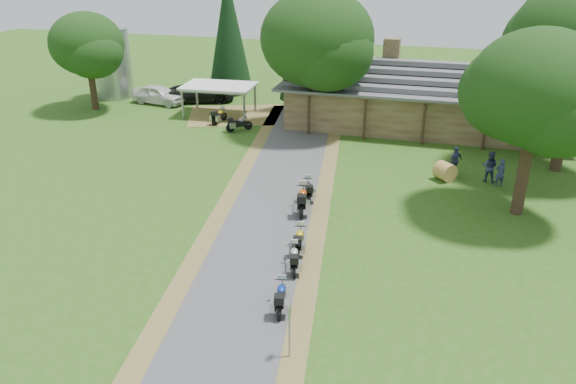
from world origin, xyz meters
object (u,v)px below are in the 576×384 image
(silo, at_px, (112,60))
(motorcycle_row_b, at_px, (294,257))
(car_dark_suv, at_px, (202,88))
(motorcycle_carport_b, at_px, (239,123))
(motorcycle_row_c, at_px, (299,239))
(motorcycle_row_d, at_px, (302,198))
(car_white_sedan, at_px, (159,92))
(carport, at_px, (219,100))
(motorcycle_carport_a, at_px, (219,115))
(motorcycle_row_a, at_px, (281,295))
(lodge, at_px, (428,94))
(motorcycle_row_e, at_px, (308,189))
(hay_bale, at_px, (445,171))

(silo, distance_m, motorcycle_row_b, 33.18)
(car_dark_suv, relative_size, motorcycle_carport_b, 3.44)
(motorcycle_row_c, relative_size, motorcycle_row_d, 0.84)
(car_white_sedan, bearing_deg, motorcycle_carport_b, -110.91)
(carport, relative_size, motorcycle_row_b, 3.29)
(carport, xyz_separation_m, motorcycle_carport_b, (2.97, -3.61, -0.59))
(motorcycle_carport_b, bearing_deg, car_dark_suv, 88.17)
(car_white_sedan, relative_size, motorcycle_row_c, 3.39)
(silo, relative_size, motorcycle_carport_a, 3.62)
(car_white_sedan, height_order, motorcycle_row_a, car_white_sedan)
(car_white_sedan, bearing_deg, lodge, -81.72)
(car_dark_suv, bearing_deg, motorcycle_row_e, -162.78)
(carport, height_order, motorcycle_row_e, carport)
(carport, distance_m, motorcycle_row_e, 17.56)
(car_white_sedan, height_order, motorcycle_row_c, car_white_sedan)
(lodge, height_order, carport, lodge)
(motorcycle_row_a, distance_m, hay_bale, 15.72)
(carport, distance_m, car_dark_suv, 4.59)
(lodge, height_order, motorcycle_row_e, lodge)
(lodge, distance_m, motorcycle_row_d, 17.79)
(lodge, xyz_separation_m, silo, (-27.21, 1.41, 0.80))
(car_white_sedan, bearing_deg, hay_bale, -105.37)
(carport, relative_size, motorcycle_row_d, 2.63)
(silo, height_order, carport, silo)
(lodge, height_order, motorcycle_row_d, lodge)
(carport, xyz_separation_m, motorcycle_row_d, (10.77, -15.48, -0.48))
(car_white_sedan, height_order, motorcycle_row_b, car_white_sedan)
(motorcycle_row_c, bearing_deg, car_dark_suv, 24.25)
(motorcycle_row_c, xyz_separation_m, motorcycle_row_e, (-0.94, 5.59, -0.02))
(car_dark_suv, bearing_deg, lodge, -117.24)
(motorcycle_row_b, height_order, motorcycle_row_c, motorcycle_row_c)
(carport, distance_m, motorcycle_carport_a, 2.39)
(motorcycle_carport_a, bearing_deg, motorcycle_row_d, -132.98)
(lodge, height_order, motorcycle_carport_b, lodge)
(motorcycle_row_b, xyz_separation_m, hay_bale, (5.92, 11.82, -0.04))
(motorcycle_row_a, bearing_deg, motorcycle_row_c, -5.64)
(motorcycle_row_a, xyz_separation_m, motorcycle_row_e, (-1.35, 9.95, 0.01))
(motorcycle_row_e, height_order, hay_bale, motorcycle_row_e)
(silo, relative_size, carport, 1.17)
(car_dark_suv, height_order, motorcycle_carport_a, car_dark_suv)
(lodge, bearing_deg, silo, 177.04)
(carport, xyz_separation_m, motorcycle_row_a, (12.05, -23.86, -0.62))
(hay_bale, bearing_deg, car_white_sedan, 155.52)
(motorcycle_row_a, distance_m, motorcycle_row_d, 8.48)
(motorcycle_row_d, bearing_deg, motorcycle_row_c, -179.14)
(motorcycle_row_c, bearing_deg, motorcycle_carport_b, 20.23)
(motorcycle_carport_b, height_order, hay_bale, motorcycle_carport_b)
(motorcycle_row_c, distance_m, motorcycle_carport_b, 18.10)
(car_white_sedan, height_order, motorcycle_carport_a, car_white_sedan)
(motorcycle_row_c, relative_size, motorcycle_row_e, 1.03)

